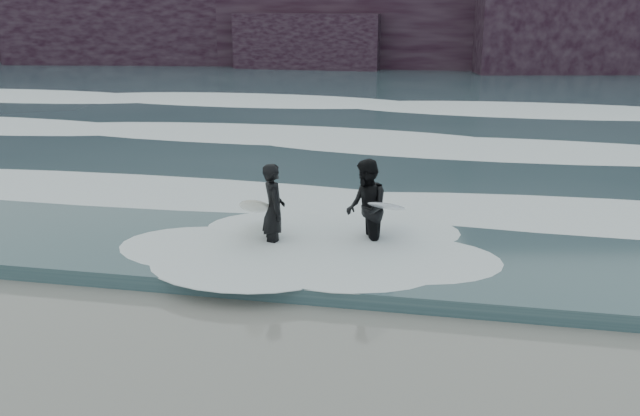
% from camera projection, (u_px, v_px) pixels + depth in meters
% --- Properties ---
extents(ground, '(120.00, 120.00, 0.00)m').
position_uv_depth(ground, '(226.00, 397.00, 9.31)').
color(ground, '#716555').
rests_on(ground, ground).
extents(sea, '(90.00, 52.00, 0.30)m').
position_uv_depth(sea, '(408.00, 97.00, 36.52)').
color(sea, '#324A50').
rests_on(sea, ground).
extents(foam_near, '(60.00, 3.20, 0.20)m').
position_uv_depth(foam_near, '(343.00, 191.00, 17.66)').
color(foam_near, white).
rests_on(foam_near, sea).
extents(foam_mid, '(60.00, 4.00, 0.24)m').
position_uv_depth(foam_mid, '(377.00, 138.00, 24.23)').
color(foam_mid, white).
rests_on(foam_mid, sea).
extents(foam_far, '(60.00, 4.80, 0.30)m').
position_uv_depth(foam_far, '(401.00, 101.00, 32.68)').
color(foam_far, white).
rests_on(foam_far, sea).
extents(surfer_left, '(1.27, 2.22, 1.90)m').
position_uv_depth(surfer_left, '(270.00, 210.00, 14.18)').
color(surfer_left, black).
rests_on(surfer_left, ground).
extents(surfer_right, '(1.37, 2.17, 1.98)m').
position_uv_depth(surfer_right, '(368.00, 208.00, 14.13)').
color(surfer_right, black).
rests_on(surfer_right, ground).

